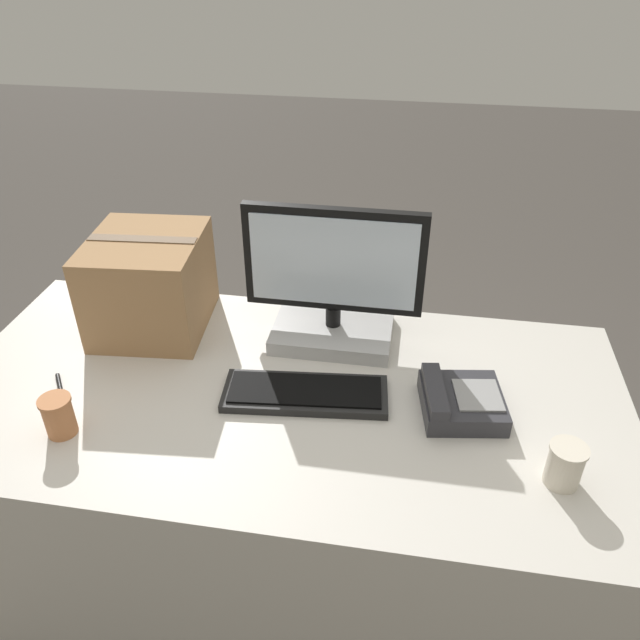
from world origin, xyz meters
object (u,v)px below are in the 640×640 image
(cardboard_box, at_px, (150,283))
(pen_marker, at_px, (61,391))
(keyboard, at_px, (305,393))
(monitor, at_px, (333,292))
(desk_phone, at_px, (460,402))
(paper_cup_right, at_px, (565,465))
(paper_cup_left, at_px, (59,416))

(cardboard_box, relative_size, pen_marker, 2.94)
(pen_marker, bearing_deg, keyboard, 62.56)
(cardboard_box, bearing_deg, monitor, 1.97)
(pen_marker, bearing_deg, desk_phone, 60.11)
(paper_cup_right, relative_size, cardboard_box, 0.28)
(paper_cup_right, height_order, cardboard_box, cardboard_box)
(monitor, bearing_deg, paper_cup_left, -139.09)
(keyboard, distance_m, cardboard_box, 0.59)
(monitor, xyz_separation_m, keyboard, (-0.03, -0.28, -0.14))
(desk_phone, height_order, paper_cup_right, paper_cup_right)
(paper_cup_left, xyz_separation_m, paper_cup_right, (1.17, 0.04, -0.00))
(monitor, xyz_separation_m, pen_marker, (-0.67, -0.37, -0.15))
(paper_cup_left, bearing_deg, monitor, 40.91)
(cardboard_box, bearing_deg, paper_cup_left, -94.99)
(keyboard, relative_size, pen_marker, 3.46)
(paper_cup_left, bearing_deg, desk_phone, 13.83)
(monitor, xyz_separation_m, paper_cup_left, (-0.59, -0.51, -0.10))
(paper_cup_left, bearing_deg, paper_cup_right, 1.73)
(desk_phone, distance_m, pen_marker, 1.04)
(desk_phone, bearing_deg, pen_marker, 176.62)
(cardboard_box, height_order, pen_marker, cardboard_box)
(desk_phone, relative_size, pen_marker, 1.80)
(monitor, relative_size, paper_cup_left, 4.85)
(pen_marker, bearing_deg, monitor, 83.83)
(desk_phone, distance_m, paper_cup_right, 0.30)
(keyboard, distance_m, pen_marker, 0.65)
(keyboard, height_order, paper_cup_left, paper_cup_left)
(paper_cup_left, xyz_separation_m, cardboard_box, (0.04, 0.49, 0.09))
(keyboard, relative_size, desk_phone, 1.92)
(monitor, distance_m, keyboard, 0.32)
(pen_marker, bearing_deg, paper_cup_right, 50.10)
(desk_phone, height_order, paper_cup_left, paper_cup_left)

